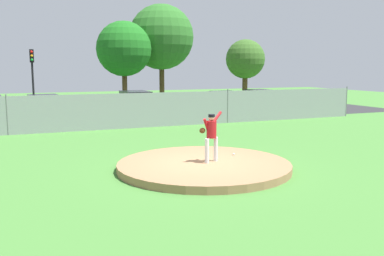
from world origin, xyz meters
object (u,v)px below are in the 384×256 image
at_px(traffic_light_near, 32,70).
at_px(pitcher_youth, 211,133).
at_px(parked_car_navy, 227,103).
at_px(traffic_cone_orange, 78,116).
at_px(parked_car_charcoal, 260,101).
at_px(baseball, 234,154).
at_px(parked_car_silver, 44,109).
at_px(parked_car_champagne, 136,105).

bearing_deg(traffic_light_near, pitcher_youth, -76.14).
distance_m(parked_car_navy, traffic_cone_orange, 10.32).
xyz_separation_m(pitcher_youth, parked_car_charcoal, (11.07, 14.90, -0.43)).
xyz_separation_m(baseball, traffic_cone_orange, (-3.48, 14.43, -0.01)).
xyz_separation_m(baseball, parked_car_navy, (6.80, 13.72, 0.50)).
xyz_separation_m(pitcher_youth, baseball, (1.20, 0.67, -0.93)).
xyz_separation_m(parked_car_navy, parked_car_silver, (-12.30, -0.02, 0.03)).
bearing_deg(traffic_light_near, parked_car_silver, -85.03).
xyz_separation_m(pitcher_youth, traffic_light_near, (-4.71, 19.11, 1.90)).
bearing_deg(parked_car_silver, baseball, -68.14).
bearing_deg(parked_car_charcoal, pitcher_youth, -126.60).
height_order(pitcher_youth, baseball, pitcher_youth).
height_order(baseball, parked_car_charcoal, parked_car_charcoal).
distance_m(parked_car_navy, parked_car_charcoal, 3.11).
xyz_separation_m(parked_car_navy, traffic_light_near, (-12.71, 4.72, 2.34)).
bearing_deg(parked_car_silver, pitcher_youth, -73.33).
relative_size(parked_car_champagne, parked_car_silver, 0.96).
xyz_separation_m(baseball, parked_car_charcoal, (9.87, 14.23, 0.50)).
bearing_deg(traffic_light_near, parked_car_charcoal, -14.93).
height_order(parked_car_charcoal, traffic_cone_orange, parked_car_charcoal).
relative_size(pitcher_youth, traffic_light_near, 0.36).
height_order(parked_car_champagne, parked_car_charcoal, parked_car_champagne).
bearing_deg(baseball, parked_car_charcoal, 55.26).
distance_m(parked_car_charcoal, parked_car_silver, 15.38).
bearing_deg(traffic_light_near, traffic_cone_orange, -58.81).
bearing_deg(parked_car_silver, traffic_cone_orange, 19.75).
relative_size(parked_car_silver, traffic_cone_orange, 8.78).
distance_m(parked_car_champagne, parked_car_navy, 6.60).
bearing_deg(parked_car_charcoal, parked_car_navy, -170.42).
bearing_deg(traffic_cone_orange, traffic_light_near, 121.19).
bearing_deg(traffic_light_near, parked_car_navy, -20.39).
height_order(baseball, traffic_light_near, traffic_light_near).
bearing_deg(traffic_light_near, parked_car_champagne, -35.68).
relative_size(parked_car_champagne, parked_car_charcoal, 1.14).
xyz_separation_m(parked_car_charcoal, parked_car_silver, (-15.37, -0.53, 0.02)).
height_order(parked_car_navy, parked_car_charcoal, parked_car_charcoal).
distance_m(baseball, parked_car_silver, 14.77).
bearing_deg(parked_car_champagne, baseball, -90.85).
height_order(parked_car_silver, traffic_cone_orange, parked_car_silver).
bearing_deg(traffic_cone_orange, baseball, -76.45).
relative_size(pitcher_youth, parked_car_silver, 0.34).
xyz_separation_m(parked_car_silver, traffic_cone_orange, (2.02, 0.72, -0.54)).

